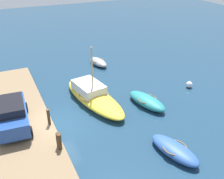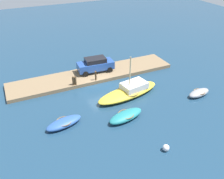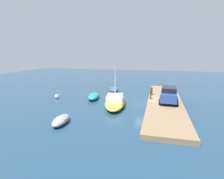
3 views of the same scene
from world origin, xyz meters
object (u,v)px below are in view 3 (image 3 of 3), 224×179
Objects in this scene: dinghy_grey at (61,120)px; mooring_post_mid_east at (152,91)px; rowboat_blue at (114,89)px; marker_buoy at (57,96)px; sailboat_yellow at (115,101)px; mooring_post_mid_west at (151,91)px; mooring_post_west at (151,95)px; rowboat_teal at (94,96)px; parked_car at (169,94)px.

mooring_post_mid_east reaches higher than dinghy_grey.
rowboat_blue reaches higher than marker_buoy.
sailboat_yellow reaches higher than mooring_post_mid_west.
sailboat_yellow is at bearing 119.96° from mooring_post_west.
mooring_post_mid_east is at bearing 0.00° from mooring_post_west.
dinghy_grey is 2.87× the size of mooring_post_mid_east.
dinghy_grey is (-13.85, 1.10, -0.00)m from rowboat_blue.
sailboat_yellow is 2.67× the size of dinghy_grey.
rowboat_blue is at bearing -26.66° from rowboat_teal.
dinghy_grey is 0.75× the size of rowboat_teal.
sailboat_yellow is at bearing 141.49° from mooring_post_mid_east.
sailboat_yellow is 5.92m from mooring_post_mid_west.
parked_car is at bearing -56.08° from dinghy_grey.
rowboat_teal reaches higher than rowboat_blue.
dinghy_grey is 11.03m from mooring_post_west.
sailboat_yellow is 4.00m from rowboat_teal.
rowboat_blue is 1.24× the size of dinghy_grey.
sailboat_yellow reaches higher than dinghy_grey.
parked_car is at bearing -111.28° from mooring_post_west.
mooring_post_mid_east is (2.58, -7.14, 0.53)m from rowboat_teal.
rowboat_blue is 0.47× the size of sailboat_yellow.
mooring_post_west is at bearing -85.29° from marker_buoy.
marker_buoy is (7.66, 4.98, -0.05)m from dinghy_grey.
sailboat_yellow reaches higher than rowboat_teal.
parked_car is (7.85, -8.84, 0.97)m from dinghy_grey.
rowboat_teal is at bearing 152.79° from rowboat_blue.
marker_buoy is at bearing 89.94° from rowboat_teal.
mooring_post_west is 2.17m from parked_car.
rowboat_blue is 3.56× the size of mooring_post_mid_east.
sailboat_yellow is 7.65× the size of mooring_post_mid_east.
marker_buoy is at bearing 25.33° from dinghy_grey.
mooring_post_west is at bearing -101.59° from rowboat_teal.
mooring_post_west is (0.01, -7.14, 0.59)m from rowboat_teal.
parked_car is at bearing -85.94° from sailboat_yellow.
mooring_post_mid_west is at bearing 180.00° from mooring_post_mid_east.
mooring_post_mid_west reaches higher than marker_buoy.
mooring_post_mid_west is 0.21× the size of parked_car.
sailboat_yellow reaches higher than parked_car.
marker_buoy is at bearing 71.94° from sailboat_yellow.
rowboat_teal is 3.37× the size of mooring_post_west.
dinghy_grey is 13.14m from mooring_post_mid_east.
mooring_post_mid_west is 3.75m from parked_car.
sailboat_yellow is 4.38m from mooring_post_west.
dinghy_grey is 0.64× the size of parked_car.
marker_buoy is at bearing 105.77° from mooring_post_mid_west.
rowboat_teal is 7.54m from mooring_post_mid_west.
sailboat_yellow is 6.08m from mooring_post_mid_east.
mooring_post_west is at bearing -144.53° from rowboat_blue.
marker_buoy is (-3.34, 11.82, -0.59)m from mooring_post_mid_west.
mooring_post_west is at bearing -46.10° from dinghy_grey.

